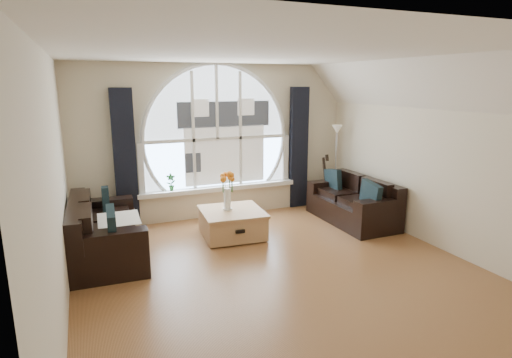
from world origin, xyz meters
name	(u,v)px	position (x,y,z in m)	size (l,w,h in m)	color
ground	(283,274)	(0.00, 0.00, 0.00)	(5.00, 5.50, 0.01)	brown
ceiling	(287,53)	(0.00, 0.00, 2.70)	(5.00, 5.50, 0.01)	silver
wall_back	(216,141)	(0.00, 2.75, 1.35)	(5.00, 0.01, 2.70)	beige
wall_front	(486,255)	(0.00, -2.75, 1.35)	(5.00, 0.01, 2.70)	beige
wall_left	(55,190)	(-2.50, 0.00, 1.35)	(0.01, 5.50, 2.70)	beige
wall_right	(443,156)	(2.50, 0.00, 1.35)	(0.01, 5.50, 2.70)	beige
attic_slope	(433,84)	(2.20, 0.00, 2.35)	(0.92, 5.50, 0.72)	silver
arched_window	(217,126)	(0.00, 2.72, 1.62)	(2.60, 0.06, 2.15)	silver
window_sill	(219,188)	(0.00, 2.65, 0.51)	(2.90, 0.22, 0.08)	white
window_frame	(217,126)	(0.00, 2.69, 1.62)	(2.76, 0.08, 2.15)	white
neighbor_house	(225,133)	(0.15, 2.71, 1.50)	(1.70, 0.02, 1.50)	silver
curtain_left	(125,160)	(-1.60, 2.63, 1.15)	(0.35, 0.12, 2.30)	black
curtain_right	(299,148)	(1.60, 2.63, 1.15)	(0.35, 0.12, 2.30)	black
sofa_left	(106,229)	(-2.02, 1.44, 0.40)	(0.91, 1.82, 0.81)	black
sofa_right	(352,199)	(2.02, 1.42, 0.40)	(0.85, 1.70, 0.75)	black
coffee_chest	(232,222)	(-0.14, 1.54, 0.23)	(0.94, 0.94, 0.46)	#A47549
throw_blanket	(119,222)	(-1.84, 1.39, 0.50)	(0.55, 0.55, 0.10)	silver
vase_flowers	(227,186)	(-0.20, 1.59, 0.81)	(0.24, 0.24, 0.70)	white
floor_lamp	(335,167)	(2.22, 2.29, 0.80)	(0.24, 0.24, 1.60)	#B2B2B2
guitar	(323,181)	(1.99, 2.34, 0.53)	(0.36, 0.24, 1.06)	#915924
potted_plant	(171,182)	(-0.87, 2.65, 0.70)	(0.16, 0.11, 0.30)	#1E6023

